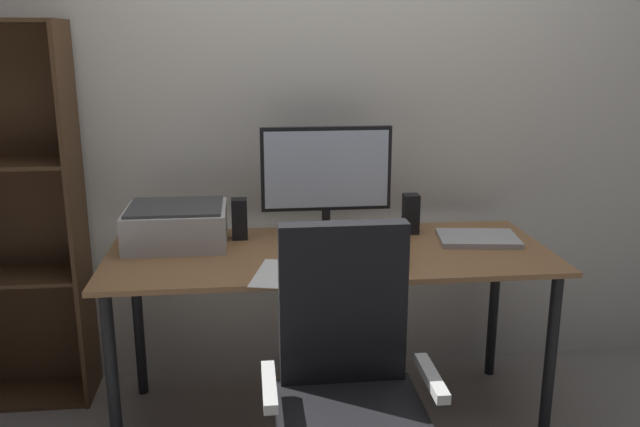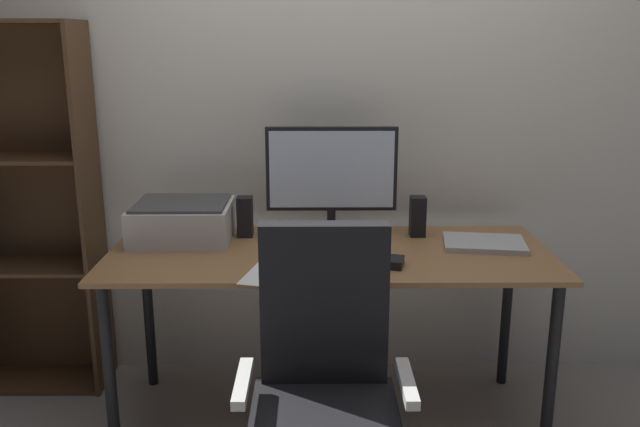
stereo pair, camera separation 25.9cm
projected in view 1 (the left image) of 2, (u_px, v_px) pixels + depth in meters
The scene contains 14 objects.
ground_plane at pixel (329, 417), 2.83m from camera, with size 12.00×12.00×0.00m, color gray.
back_wall at pixel (315, 96), 3.00m from camera, with size 6.40×0.10×2.60m, color silver.
desk at pixel (329, 269), 2.66m from camera, with size 1.74×0.71×0.74m.
monitor at pixel (326, 174), 2.77m from camera, with size 0.54×0.20×0.46m.
keyboard at pixel (335, 264), 2.45m from camera, with size 0.29×0.11×0.02m, color silver.
mouse at pixel (399, 260), 2.48m from camera, with size 0.06×0.10×0.03m, color black.
coffee_mug at pixel (349, 236), 2.68m from camera, with size 0.09×0.08×0.09m.
laptop at pixel (478, 238), 2.76m from camera, with size 0.32×0.23×0.02m, color #B7BABC.
speaker_left at pixel (240, 219), 2.77m from camera, with size 0.06×0.07×0.17m, color black.
speaker_right at pixel (411, 214), 2.85m from camera, with size 0.06×0.07×0.17m, color black.
printer at pixel (176, 225), 2.70m from camera, with size 0.40×0.34×0.16m.
paper_sheet at pixel (286, 274), 2.38m from camera, with size 0.21×0.30×0.00m, color white.
office_chair at pixel (348, 409), 2.04m from camera, with size 0.54×0.54×1.01m.
bookshelf at pixel (5, 221), 2.82m from camera, with size 0.60×0.28×1.63m.
Camera 1 is at (-0.32, -2.49, 1.56)m, focal length 37.50 mm.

